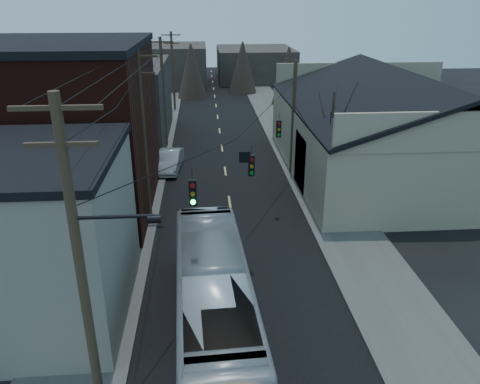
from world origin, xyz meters
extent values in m
cube|color=black|center=(0.00, 30.00, 0.01)|extent=(9.00, 110.00, 0.02)
cube|color=#474744|center=(-6.50, 30.00, 0.06)|extent=(4.00, 110.00, 0.12)
cube|color=#474744|center=(6.50, 30.00, 0.06)|extent=(4.00, 110.00, 0.12)
cube|color=gray|center=(-9.00, 9.00, 3.50)|extent=(8.00, 8.00, 7.00)
cube|color=black|center=(-10.00, 20.00, 5.00)|extent=(10.00, 12.00, 10.00)
cube|color=#302B26|center=(-9.50, 36.00, 3.50)|extent=(9.00, 14.00, 7.00)
cube|color=gray|center=(13.00, 25.00, 2.50)|extent=(16.00, 20.00, 5.00)
cube|color=black|center=(9.00, 25.00, 6.30)|extent=(8.16, 20.60, 2.86)
cube|color=black|center=(17.00, 25.00, 6.30)|extent=(8.16, 20.60, 2.86)
cube|color=#302B26|center=(-6.00, 65.00, 3.00)|extent=(10.00, 12.00, 6.00)
cube|color=#302B26|center=(7.00, 70.00, 2.50)|extent=(12.00, 14.00, 5.00)
cone|color=black|center=(6.50, 20.00, 3.60)|extent=(0.40, 0.40, 7.20)
cylinder|color=#382B1E|center=(-5.00, 3.00, 5.25)|extent=(0.28, 0.28, 10.50)
cube|color=#382B1E|center=(-5.00, 3.00, 10.10)|extent=(2.20, 0.12, 0.12)
cylinder|color=#382B1E|center=(-5.00, 18.00, 5.00)|extent=(0.28, 0.28, 10.00)
cube|color=#382B1E|center=(-5.00, 18.00, 9.60)|extent=(2.20, 0.12, 0.12)
cylinder|color=#382B1E|center=(-5.00, 33.00, 4.75)|extent=(0.28, 0.28, 9.50)
cube|color=#382B1E|center=(-5.00, 33.00, 9.10)|extent=(2.20, 0.12, 0.12)
cylinder|color=#382B1E|center=(-5.00, 48.00, 4.50)|extent=(0.28, 0.28, 9.00)
cube|color=#382B1E|center=(-5.00, 48.00, 8.60)|extent=(2.20, 0.12, 0.12)
cylinder|color=#382B1E|center=(5.00, 25.00, 4.25)|extent=(0.28, 0.28, 8.50)
cube|color=black|center=(-2.00, 7.50, 5.95)|extent=(0.28, 0.20, 1.00)
cube|color=black|center=(0.60, 12.00, 5.35)|extent=(0.28, 0.20, 1.00)
cube|color=black|center=(2.80, 18.00, 5.45)|extent=(0.28, 0.20, 1.00)
imported|color=#A3A8AF|center=(-1.34, 6.94, 1.66)|extent=(3.33, 12.01, 3.31)
imported|color=#94979B|center=(-4.30, 26.55, 0.78)|extent=(2.08, 4.85, 1.55)
camera|label=1|loc=(-1.50, -8.27, 12.51)|focal=35.00mm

